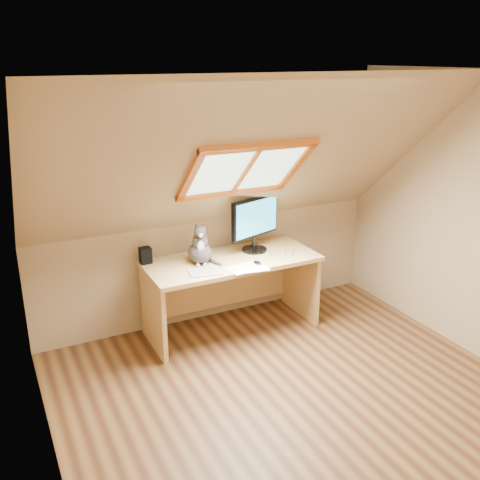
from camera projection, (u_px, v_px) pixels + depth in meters
ground at (308, 411)px, 3.97m from camera, size 3.50×3.50×0.00m
room_shell at (326, 232)px, 3.42m from camera, size 3.52×3.52×2.41m
desk at (228, 278)px, 5.04m from camera, size 1.60×0.70×0.73m
monitor at (255, 221)px, 5.00m from camera, size 0.55×0.24×0.52m
cat at (200, 248)px, 4.77m from camera, size 0.27×0.30×0.39m
desk_speaker at (145, 255)px, 4.78m from camera, size 0.10×0.10×0.14m
graphics_tablet at (205, 272)px, 4.60m from camera, size 0.31×0.25×0.01m
mouse at (257, 263)px, 4.78m from camera, size 0.07×0.10×0.03m
papers at (240, 269)px, 4.67m from camera, size 0.33×0.27×0.00m
cables at (274, 256)px, 4.97m from camera, size 0.51×0.26×0.01m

